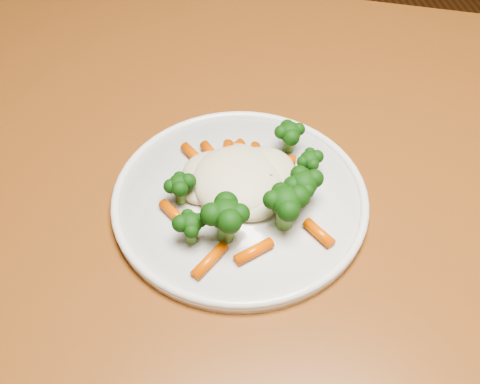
% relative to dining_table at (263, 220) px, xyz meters
% --- Properties ---
extents(dining_table, '(1.46, 1.24, 0.75)m').
position_rel_dining_table_xyz_m(dining_table, '(0.00, 0.00, 0.00)').
color(dining_table, brown).
rests_on(dining_table, ground).
extents(plate, '(0.29, 0.29, 0.01)m').
position_rel_dining_table_xyz_m(plate, '(-0.04, -0.05, 0.10)').
color(plate, silver).
rests_on(plate, dining_table).
extents(meal, '(0.19, 0.19, 0.05)m').
position_rel_dining_table_xyz_m(meal, '(-0.03, -0.05, 0.13)').
color(meal, beige).
rests_on(meal, plate).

